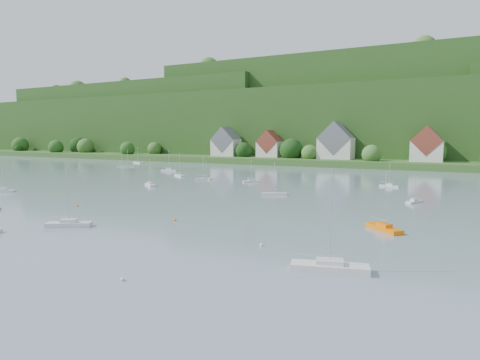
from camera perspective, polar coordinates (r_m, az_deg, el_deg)
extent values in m
cube|color=#2E5620|center=(216.50, 12.61, 2.68)|extent=(600.00, 60.00, 3.00)
cube|color=#183A12|center=(289.34, 16.53, 7.10)|extent=(620.00, 160.00, 40.00)
cube|color=#183A12|center=(338.36, -10.03, 7.77)|extent=(200.00, 120.00, 52.00)
cube|color=#183A12|center=(282.94, 18.40, 8.68)|extent=(240.00, 130.00, 60.00)
sphere|color=#326625|center=(292.70, -20.63, 4.32)|extent=(11.19, 11.19, 11.19)
sphere|color=#326625|center=(258.59, -11.79, 4.21)|extent=(8.61, 8.61, 8.61)
sphere|color=#1E4F17|center=(257.91, -15.36, 4.14)|extent=(9.03, 9.03, 9.03)
sphere|color=#326625|center=(202.73, 9.61, 3.69)|extent=(8.19, 8.19, 8.19)
sphere|color=#326625|center=(222.67, -1.37, 3.85)|extent=(6.49, 6.49, 6.49)
sphere|color=#1E4F17|center=(345.72, -28.16, 4.26)|extent=(11.94, 11.94, 11.94)
sphere|color=#326625|center=(201.39, 25.08, 3.54)|extent=(12.16, 12.16, 12.16)
sphere|color=#326625|center=(191.82, 17.76, 3.40)|extent=(8.73, 8.73, 8.73)
sphere|color=black|center=(218.68, 0.46, 4.05)|extent=(9.32, 9.32, 9.32)
sphere|color=black|center=(303.06, -20.78, 4.27)|extent=(9.50, 9.50, 9.50)
sphere|color=black|center=(305.18, -21.52, 4.40)|extent=(11.91, 11.91, 11.91)
sphere|color=#1E4F17|center=(303.15, -24.15, 4.15)|extent=(9.91, 9.91, 9.91)
sphere|color=black|center=(342.05, -28.29, 3.92)|extent=(6.16, 6.16, 6.16)
sphere|color=black|center=(208.35, 7.15, 4.13)|extent=(11.92, 11.92, 11.92)
sphere|color=#326625|center=(297.26, -9.15, 13.40)|extent=(10.52, 10.52, 10.52)
sphere|color=#326625|center=(372.76, -21.56, 11.66)|extent=(13.75, 13.75, 13.75)
sphere|color=#1E4F17|center=(308.01, 0.27, 13.22)|extent=(10.29, 10.29, 10.29)
sphere|color=black|center=(364.57, -15.47, 11.91)|extent=(10.31, 10.31, 10.31)
sphere|color=black|center=(336.31, -16.45, 12.31)|extent=(8.14, 8.14, 8.14)
sphere|color=#326625|center=(359.47, -13.43, 11.96)|extent=(7.15, 7.15, 7.15)
sphere|color=black|center=(402.43, -21.16, 11.19)|extent=(11.66, 11.66, 11.66)
sphere|color=black|center=(290.41, 2.09, 13.53)|extent=(7.18, 7.18, 7.18)
sphere|color=#326625|center=(316.18, -15.63, 12.76)|extent=(8.89, 8.89, 8.89)
sphere|color=#1E4F17|center=(374.11, -24.07, 11.38)|extent=(7.77, 7.77, 7.77)
sphere|color=black|center=(363.61, -16.27, 11.89)|extent=(9.97, 9.97, 9.97)
sphere|color=#1E4F17|center=(268.45, 24.58, 15.53)|extent=(12.83, 12.83, 12.83)
sphere|color=#326625|center=(272.29, 6.83, 15.72)|extent=(8.18, 8.18, 8.18)
sphere|color=#1E4F17|center=(297.21, 17.17, 14.84)|extent=(12.73, 12.73, 12.73)
sphere|color=#1E4F17|center=(287.69, 29.15, 14.71)|extent=(14.65, 14.65, 14.65)
sphere|color=#326625|center=(245.12, 24.23, 16.45)|extent=(11.95, 11.95, 11.95)
sphere|color=#326625|center=(304.49, 7.71, 14.65)|extent=(7.07, 7.07, 7.07)
sphere|color=black|center=(262.90, 14.67, 15.91)|extent=(8.21, 8.21, 8.21)
sphere|color=#326625|center=(290.50, 11.90, 15.17)|extent=(12.24, 12.24, 12.24)
sphere|color=#326625|center=(291.12, -4.31, 15.31)|extent=(13.65, 13.65, 13.65)
sphere|color=#1E4F17|center=(288.64, 8.19, 11.69)|extent=(12.01, 12.01, 12.01)
sphere|color=black|center=(288.68, 15.83, 11.65)|extent=(15.72, 15.72, 15.72)
sphere|color=#1E4F17|center=(281.77, 18.61, 11.51)|extent=(10.54, 10.54, 10.54)
sphere|color=#1E4F17|center=(396.26, -11.70, 10.02)|extent=(8.18, 8.18, 8.18)
sphere|color=black|center=(378.45, -10.49, 10.25)|extent=(8.74, 8.74, 8.74)
sphere|color=black|center=(372.45, -14.48, 10.40)|extent=(15.38, 15.38, 15.38)
cube|color=beige|center=(224.87, -1.94, 4.48)|extent=(14.00, 10.00, 9.00)
cube|color=#5B5B62|center=(224.78, -1.95, 5.63)|extent=(14.00, 10.40, 14.00)
cube|color=beige|center=(215.61, 4.14, 4.26)|extent=(12.00, 9.00, 8.00)
cube|color=brown|center=(215.51, 4.15, 5.33)|extent=(12.00, 9.36, 12.00)
cube|color=beige|center=(203.35, 13.15, 4.28)|extent=(16.00, 11.00, 10.00)
cube|color=#5B5B62|center=(203.26, 13.19, 5.69)|extent=(16.00, 11.44, 16.00)
cube|color=beige|center=(195.38, 24.47, 3.67)|extent=(13.00, 10.00, 9.00)
cube|color=brown|center=(195.28, 24.52, 4.99)|extent=(13.00, 10.40, 13.00)
cube|color=silver|center=(70.40, -22.64, -5.71)|extent=(6.91, 5.14, 0.69)
cube|color=silver|center=(70.29, -22.66, -5.24)|extent=(2.76, 2.38, 0.50)
cylinder|color=silver|center=(69.63, -22.80, -1.96)|extent=(0.10, 0.10, 8.60)
cylinder|color=silver|center=(70.52, -23.48, -4.70)|extent=(3.31, 1.98, 0.08)
cube|color=silver|center=(45.31, 12.31, -11.81)|extent=(8.43, 4.34, 0.81)
cube|color=silver|center=(45.11, 12.33, -11.01)|extent=(3.16, 2.29, 0.50)
cylinder|color=silver|center=(43.93, 12.48, -4.99)|extent=(0.10, 0.10, 10.15)
cylinder|color=silver|center=(44.93, 10.77, -10.18)|extent=(4.33, 1.26, 0.08)
cube|color=orange|center=(66.06, 19.33, -6.36)|extent=(6.10, 5.92, 0.66)
cube|color=orange|center=(65.94, 19.35, -5.86)|extent=(2.58, 2.54, 0.50)
cylinder|color=silver|center=(65.25, 19.47, -2.51)|extent=(0.10, 0.10, 8.30)
cylinder|color=silver|center=(66.57, 18.83, -5.16)|extent=(2.71, 2.57, 0.08)
cube|color=silver|center=(120.02, -29.97, -1.33)|extent=(5.42, 4.05, 0.54)
cube|color=silver|center=(119.96, -29.98, -1.09)|extent=(2.16, 1.87, 0.50)
cylinder|color=silver|center=(119.65, -30.06, 0.40)|extent=(0.10, 0.10, 6.75)
cylinder|color=silver|center=(120.26, -30.34, -0.78)|extent=(2.60, 1.58, 0.08)
sphere|color=silver|center=(43.46, -15.97, -13.26)|extent=(0.43, 0.43, 0.43)
sphere|color=orange|center=(70.16, -9.01, -5.63)|extent=(0.43, 0.43, 0.43)
sphere|color=orange|center=(89.40, -21.60, -3.43)|extent=(0.45, 0.45, 0.45)
sphere|color=silver|center=(54.14, 2.97, -9.12)|extent=(0.47, 0.47, 0.47)
cube|color=silver|center=(99.08, 4.77, -1.93)|extent=(6.07, 4.06, 0.59)
cylinder|color=silver|center=(98.60, 4.79, 0.37)|extent=(0.10, 0.10, 7.42)
cylinder|color=silver|center=(98.88, 4.26, -1.24)|extent=(2.98, 1.48, 0.08)
cube|color=silver|center=(166.29, -9.80, 1.31)|extent=(6.68, 3.06, 0.65)
cube|color=silver|center=(166.24, -9.81, 1.50)|extent=(2.46, 1.69, 0.50)
cylinder|color=silver|center=(165.98, -9.83, 2.80)|extent=(0.10, 0.10, 8.06)
cylinder|color=silver|center=(166.61, -10.11, 1.73)|extent=(3.49, 0.79, 0.08)
cube|color=silver|center=(195.67, -16.04, 1.86)|extent=(4.68, 3.71, 0.47)
cylinder|color=silver|center=(195.46, -16.07, 2.79)|extent=(0.10, 0.10, 5.92)
cylinder|color=silver|center=(195.71, -16.25, 2.18)|extent=(2.22, 1.50, 0.08)
cube|color=silver|center=(94.93, 23.01, -2.81)|extent=(3.30, 4.77, 0.47)
cube|color=silver|center=(94.86, 23.03, -2.52)|extent=(1.57, 1.88, 0.50)
cylinder|color=silver|center=(94.51, 23.10, -0.91)|extent=(0.10, 0.10, 5.86)
cylinder|color=silver|center=(94.18, 22.82, -2.17)|extent=(1.25, 2.33, 0.08)
cube|color=silver|center=(133.73, -4.71, 0.16)|extent=(4.82, 2.76, 0.46)
cylinder|color=silver|center=(133.43, -4.72, 1.50)|extent=(0.10, 0.10, 5.81)
cylinder|color=silver|center=(134.16, -4.90, 0.66)|extent=(2.44, 0.92, 0.08)
cube|color=silver|center=(132.75, -5.11, 0.13)|extent=(5.49, 4.44, 0.56)
cylinder|color=silver|center=(132.41, -5.13, 1.75)|extent=(0.10, 0.10, 6.98)
cylinder|color=silver|center=(132.61, -5.48, 0.63)|extent=(2.58, 1.80, 0.08)
cube|color=silver|center=(125.70, 1.55, -0.20)|extent=(4.82, 4.43, 0.51)
cube|color=silver|center=(125.65, 1.55, 0.03)|extent=(2.01, 1.93, 0.50)
cylinder|color=silver|center=(125.36, 1.55, 1.37)|extent=(0.10, 0.10, 6.41)
cylinder|color=silver|center=(125.38, 1.21, 0.32)|extent=(2.19, 1.90, 0.08)
cube|color=silver|center=(194.23, -15.28, 1.87)|extent=(5.68, 4.96, 0.59)
cylinder|color=silver|center=(193.99, -15.32, 3.04)|extent=(0.10, 0.10, 7.40)
cylinder|color=silver|center=(194.22, -15.56, 2.21)|extent=(2.61, 2.08, 0.08)
cube|color=silver|center=(145.34, -8.36, 0.63)|extent=(6.09, 4.71, 0.61)
cylinder|color=silver|center=(145.00, -8.39, 2.25)|extent=(0.10, 0.10, 7.64)
cylinder|color=silver|center=(146.07, -8.51, 1.13)|extent=(2.89, 1.86, 0.08)
cube|color=silver|center=(119.48, -12.34, -0.66)|extent=(5.74, 4.68, 0.59)
cube|color=silver|center=(119.42, -12.34, -0.40)|extent=(2.34, 2.11, 0.50)
cylinder|color=silver|center=(119.08, -12.38, 1.23)|extent=(0.10, 0.10, 7.32)
cylinder|color=silver|center=(120.19, -12.46, -0.05)|extent=(2.69, 1.90, 0.08)
cube|color=silver|center=(121.35, 19.96, -0.80)|extent=(5.30, 1.95, 0.52)
cube|color=silver|center=(121.29, 19.97, -0.56)|extent=(1.91, 1.19, 0.50)
cylinder|color=silver|center=(121.00, 20.03, 0.84)|extent=(0.10, 0.10, 6.48)
cylinder|color=silver|center=(121.40, 19.63, -0.24)|extent=(2.85, 0.36, 0.08)
cube|color=silver|center=(218.16, -13.97, 2.36)|extent=(6.56, 3.58, 0.63)
cylinder|color=silver|center=(217.93, -14.00, 3.48)|extent=(0.10, 0.10, 7.90)
cylinder|color=silver|center=(218.89, -14.10, 2.69)|extent=(3.34, 1.12, 0.08)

